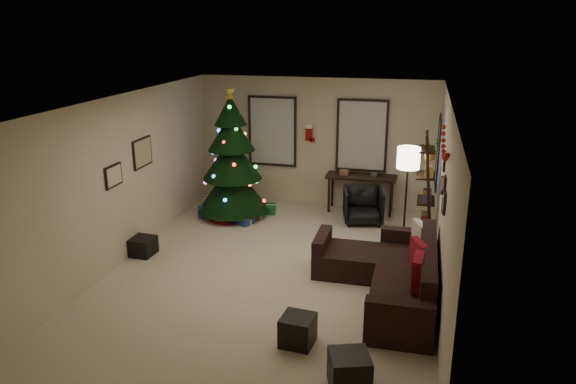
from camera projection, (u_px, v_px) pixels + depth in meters
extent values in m
plane|color=#C4B794|center=(273.00, 272.00, 8.62)|extent=(7.00, 7.00, 0.00)
plane|color=white|center=(271.00, 101.00, 7.81)|extent=(7.00, 7.00, 0.00)
plane|color=beige|center=(316.00, 142.00, 11.46)|extent=(5.00, 0.00, 5.00)
plane|color=beige|center=(170.00, 301.00, 4.97)|extent=(5.00, 0.00, 5.00)
plane|color=beige|center=(123.00, 179.00, 8.79)|extent=(0.00, 7.00, 7.00)
plane|color=beige|center=(444.00, 203.00, 7.64)|extent=(0.00, 7.00, 7.00)
cube|color=#728CB2|center=(273.00, 131.00, 11.59)|extent=(0.94, 0.02, 1.35)
cube|color=beige|center=(273.00, 131.00, 11.59)|extent=(0.94, 0.03, 1.35)
cube|color=#728CB2|center=(362.00, 136.00, 11.15)|extent=(0.94, 0.02, 1.35)
cube|color=beige|center=(362.00, 136.00, 11.15)|extent=(0.94, 0.03, 1.35)
cube|color=#728CB2|center=(439.00, 152.00, 9.97)|extent=(0.05, 0.27, 1.17)
cube|color=beige|center=(439.00, 152.00, 9.97)|extent=(0.05, 0.45, 1.17)
cylinder|color=black|center=(233.00, 208.00, 11.07)|extent=(0.11, 0.11, 0.32)
cone|color=black|center=(233.00, 186.00, 10.93)|extent=(1.43, 1.43, 1.00)
cone|color=black|center=(232.00, 158.00, 10.75)|extent=(1.18, 1.18, 0.84)
cone|color=black|center=(231.00, 132.00, 10.60)|extent=(0.93, 0.93, 0.74)
cone|color=black|center=(230.00, 110.00, 10.47)|extent=(0.63, 0.63, 0.58)
cylinder|color=maroon|center=(234.00, 214.00, 11.11)|extent=(1.16, 1.16, 0.04)
cube|color=navy|center=(207.00, 211.00, 10.97)|extent=(0.30, 0.22, 0.25)
cube|color=#14591E|center=(270.00, 209.00, 11.23)|extent=(0.25, 0.30, 0.18)
cube|color=gold|center=(235.00, 214.00, 10.78)|extent=(0.28, 0.25, 0.30)
cube|color=silver|center=(211.00, 203.00, 11.41)|extent=(0.26, 0.26, 0.28)
cube|color=maroon|center=(222.00, 218.00, 10.70)|extent=(0.22, 0.22, 0.20)
cube|color=navy|center=(243.00, 220.00, 10.67)|extent=(0.40, 0.30, 0.15)
cube|color=#14591E|center=(254.00, 212.00, 11.00)|extent=(0.35, 0.28, 0.22)
cube|color=black|center=(403.00, 287.00, 7.70)|extent=(0.84, 2.23, 0.39)
cube|color=black|center=(428.00, 262.00, 7.50)|extent=(0.20, 2.23, 0.46)
cube|color=black|center=(399.00, 325.00, 6.55)|extent=(0.84, 0.20, 0.61)
cube|color=black|center=(407.00, 247.00, 8.79)|extent=(0.84, 0.20, 0.61)
cube|color=black|center=(352.00, 261.00, 8.53)|extent=(0.79, 0.84, 0.39)
cube|color=black|center=(322.00, 252.00, 8.61)|extent=(0.18, 0.84, 0.61)
cube|color=maroon|center=(418.00, 272.00, 7.16)|extent=(0.15, 0.46, 0.45)
cube|color=maroon|center=(418.00, 255.00, 7.67)|extent=(0.26, 0.43, 0.42)
cube|color=beige|center=(419.00, 235.00, 8.42)|extent=(0.26, 0.42, 0.41)
cube|color=black|center=(298.00, 330.00, 6.65)|extent=(0.43, 0.43, 0.37)
cube|color=black|center=(349.00, 371.00, 5.85)|extent=(0.54, 0.54, 0.40)
cube|color=black|center=(361.00, 177.00, 11.15)|extent=(1.43, 0.51, 0.05)
cylinder|color=black|center=(329.00, 196.00, 11.22)|extent=(0.05, 0.05, 0.71)
cylinder|color=black|center=(332.00, 190.00, 11.60)|extent=(0.05, 0.05, 0.71)
cylinder|color=black|center=(391.00, 200.00, 10.93)|extent=(0.05, 0.05, 0.71)
cylinder|color=black|center=(392.00, 194.00, 11.31)|extent=(0.05, 0.05, 0.71)
imported|color=black|center=(363.00, 206.00, 10.64)|extent=(0.79, 0.76, 0.70)
cube|color=black|center=(429.00, 196.00, 9.06)|extent=(0.05, 0.05, 2.02)
cube|color=black|center=(429.00, 187.00, 9.56)|extent=(0.05, 0.05, 2.02)
cube|color=black|center=(424.00, 225.00, 9.50)|extent=(0.30, 0.56, 0.03)
cube|color=black|center=(426.00, 201.00, 9.37)|extent=(0.30, 0.56, 0.03)
cube|color=black|center=(428.00, 175.00, 9.23)|extent=(0.30, 0.56, 0.03)
cube|color=black|center=(430.00, 150.00, 9.10)|extent=(0.30, 0.56, 0.03)
imported|color=#4C4C4C|center=(431.00, 146.00, 9.09)|extent=(0.57, 0.57, 0.48)
cylinder|color=black|center=(402.00, 247.00, 9.52)|extent=(0.31, 0.31, 0.03)
cylinder|color=black|center=(405.00, 205.00, 9.29)|extent=(0.03, 0.03, 1.51)
cylinder|color=white|center=(409.00, 158.00, 9.04)|extent=(0.38, 0.38, 0.36)
cube|color=black|center=(142.00, 153.00, 9.30)|extent=(0.04, 0.60, 0.50)
cube|color=tan|center=(142.00, 153.00, 9.30)|extent=(0.01, 0.54, 0.45)
cube|color=black|center=(113.00, 176.00, 8.47)|extent=(0.04, 0.45, 0.35)
cube|color=beige|center=(113.00, 176.00, 8.47)|extent=(0.01, 0.41, 0.31)
cube|color=black|center=(444.00, 203.00, 7.03)|extent=(0.03, 0.22, 0.28)
cube|color=black|center=(445.00, 184.00, 7.31)|extent=(0.03, 0.18, 0.22)
cube|color=black|center=(443.00, 205.00, 7.40)|extent=(0.03, 0.20, 0.16)
cube|color=black|center=(443.00, 185.00, 7.67)|extent=(0.03, 0.26, 0.20)
cube|color=black|center=(442.00, 185.00, 8.02)|extent=(0.03, 0.18, 0.24)
cube|color=black|center=(444.00, 166.00, 7.93)|extent=(0.03, 0.16, 0.16)
cube|color=#990F0C|center=(309.00, 134.00, 11.36)|extent=(0.14, 0.04, 0.30)
cube|color=white|center=(309.00, 126.00, 11.32)|extent=(0.16, 0.05, 0.08)
cube|color=#990F0C|center=(312.00, 140.00, 11.38)|extent=(0.10, 0.04, 0.08)
cube|color=#990F0C|center=(326.00, 137.00, 11.43)|extent=(0.14, 0.04, 0.30)
cube|color=white|center=(326.00, 130.00, 11.39)|extent=(0.16, 0.05, 0.08)
cube|color=#990F0C|center=(329.00, 143.00, 11.46)|extent=(0.10, 0.04, 0.08)
cube|color=black|center=(137.00, 245.00, 9.25)|extent=(0.63, 0.44, 0.30)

